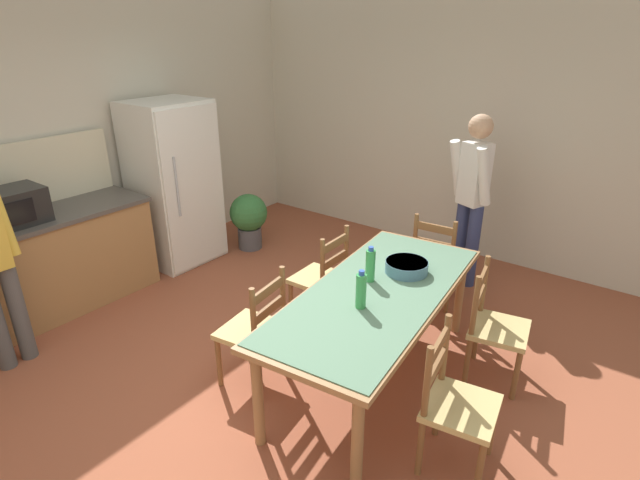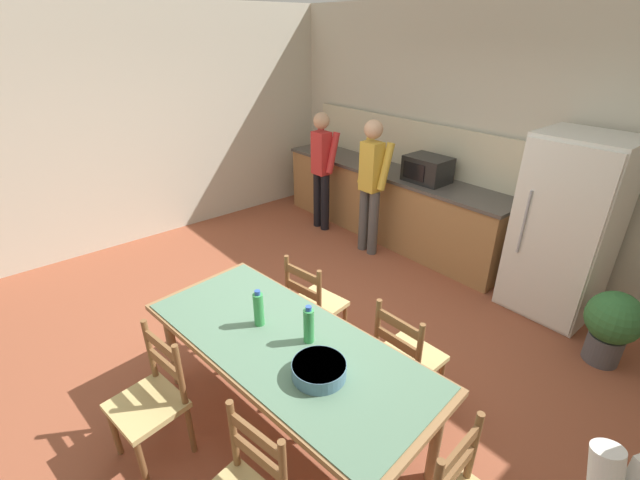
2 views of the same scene
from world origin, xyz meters
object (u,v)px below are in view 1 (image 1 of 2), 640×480
Objects in this scene: chair_head_end at (437,260)px; potted_plant at (249,218)px; serving_bowl at (407,266)px; chair_side_near_left at (455,404)px; chair_side_far_right at (322,278)px; microwave at (11,207)px; person_by_table at (472,193)px; dining_table at (377,300)px; chair_side_far_left at (255,330)px; refrigerator at (174,184)px; bottle_near_centre at (361,291)px; bottle_off_centre at (370,265)px; chair_side_near_right at (494,327)px.

chair_head_end reaches higher than potted_plant.
serving_bowl is 0.35× the size of chair_side_near_left.
serving_bowl is at bearing 86.92° from chair_side_far_right.
microwave is at bearing 116.84° from serving_bowl.
chair_head_end is at bearing 16.14° from person_by_table.
dining_table is 6.83× the size of serving_bowl.
chair_head_end is at bearing 155.84° from chair_side_far_left.
refrigerator is 2.90m from chair_head_end.
chair_side_near_left is at bearing -100.33° from bottle_near_centre.
person_by_table is at bearing -63.95° from refrigerator.
chair_head_end is 0.77m from person_by_table.
chair_side_near_left is (-0.77, -0.75, -0.37)m from serving_bowl.
bottle_near_centre is 0.88m from chair_side_near_left.
refrigerator is 2.94m from dining_table.
chair_side_near_left reaches higher than serving_bowl.
chair_head_end is (1.88, -0.55, 0.00)m from chair_side_far_left.
refrigerator is 1.95× the size of chair_side_far_right.
serving_bowl is (0.28, -0.15, -0.07)m from bottle_off_centre.
serving_bowl is 0.48× the size of potted_plant.
person_by_table is (1.52, 0.10, 0.16)m from serving_bowl.
bottle_off_centre is at bearing -98.83° from refrigerator.
chair_head_end is at bearing 9.73° from serving_bowl.
person_by_table reaches higher than chair_side_near_left.
refrigerator is 6.56× the size of bottle_near_centre.
serving_bowl is 1.14m from chair_side_near_left.
chair_side_near_right is 1.75m from chair_side_far_left.
potted_plant is at bearing 67.91° from chair_side_near_right.
chair_side_near_left is 3.61m from potted_plant.
refrigerator reaches higher than chair_side_far_left.
bottle_near_centre is (-0.26, -0.03, 0.20)m from dining_table.
dining_table is 0.25m from bottle_off_centre.
chair_side_far_left is at bearing -75.70° from microwave.
microwave is 0.55× the size of chair_head_end.
bottle_off_centre is 0.40× the size of potted_plant.
chair_side_far_left is 1.36× the size of potted_plant.
chair_side_near_right is 1.36× the size of potted_plant.
serving_bowl is 0.35× the size of chair_side_far_left.
chair_side_near_right and chair_side_near_left have the same top height.
chair_side_near_right is 1.00× the size of chair_side_far_right.
bottle_off_centre is 1.80m from person_by_table.
chair_side_far_right and chair_side_near_left have the same top height.
bottle_off_centre reaches higher than serving_bowl.
chair_side_near_right is at bearing 131.75° from chair_head_end.
chair_side_far_left is 1.00× the size of chair_head_end.
dining_table is at bearing -100.28° from refrigerator.
bottle_off_centre is (0.09, 0.12, 0.20)m from dining_table.
bottle_off_centre is 0.30× the size of chair_head_end.
chair_side_near_right and chair_head_end have the same top height.
microwave is at bearing 37.36° from chair_head_end.
dining_table is 2.40× the size of chair_side_far_right.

